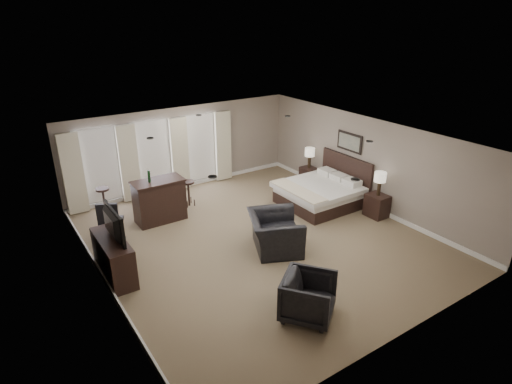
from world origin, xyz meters
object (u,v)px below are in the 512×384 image
armchair_far (309,295)px  bed (318,184)px  nightstand_near (377,206)px  nightstand_far (309,176)px  bar_counter (159,200)px  bar_stool_right (189,193)px  lamp_far (310,158)px  bar_stool_left (104,201)px  dresser (114,258)px  desk_chair (111,221)px  tv (110,236)px  lamp_near (379,184)px  armchair_near (275,227)px

armchair_far → bed: bearing=9.2°
nightstand_near → nightstand_far: nightstand_near is taller
bar_counter → bar_stool_right: size_ratio=1.77×
lamp_far → bed: bearing=-121.5°
bar_stool_left → bed: bearing=-28.9°
bed → nightstand_near: bearing=-58.5°
dresser → nightstand_near: bearing=-9.1°
bar_stool_right → desk_chair: 2.66m
tv → desk_chair: bearing=-15.1°
lamp_near → armchair_far: size_ratio=0.70×
lamp_near → desk_chair: (-6.51, 2.63, -0.40)m
nightstand_far → bar_stool_left: bearing=166.6°
armchair_far → dresser: bearing=90.3°
lamp_near → lamp_far: size_ratio=1.00×
dresser → desk_chair: desk_chair is taller
desk_chair → armchair_near: bearing=168.1°
lamp_far → bar_stool_left: 6.41m
bed → desk_chair: bearing=168.1°
lamp_far → dresser: size_ratio=0.43×
nightstand_far → bar_counter: bearing=177.8°
desk_chair → lamp_far: bearing=-150.7°
lamp_near → armchair_near: 3.42m
nightstand_far → tv: size_ratio=0.49×
bar_stool_right → bed: bearing=-33.8°
nightstand_far → tv: bearing=-165.5°
bar_stool_left → nightstand_near: bearing=-35.2°
nightstand_far → lamp_near: size_ratio=0.86×
bed → desk_chair: (-5.62, 1.18, -0.10)m
nightstand_near → tv: size_ratio=0.55×
dresser → armchair_near: bearing=-15.5°
lamp_far → armchair_far: bearing=-130.4°
dresser → bar_stool_left: (0.71, 3.27, -0.07)m
bed → lamp_far: bearing=58.5°
dresser → nightstand_far: bearing=14.5°
armchair_far → lamp_near: bearing=-10.5°
bar_stool_left → desk_chair: 1.78m
nightstand_near → nightstand_far: (0.00, 2.90, -0.03)m
nightstand_near → bar_stool_right: bearing=138.6°
lamp_far → tv: bearing=-165.5°
lamp_far → bar_stool_right: lamp_far is taller
lamp_near → bar_stool_left: 7.63m
nightstand_far → bar_stool_right: 4.07m
nightstand_near → lamp_far: bearing=90.0°
lamp_near → dresser: bearing=170.9°
nightstand_near → lamp_near: bearing=0.0°
bed → tv: size_ratio=1.81×
armchair_near → bar_counter: bearing=54.1°
bar_counter → desk_chair: bearing=-162.1°
armchair_far → bar_stool_right: size_ratio=1.24×
tv → desk_chair: size_ratio=1.02×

